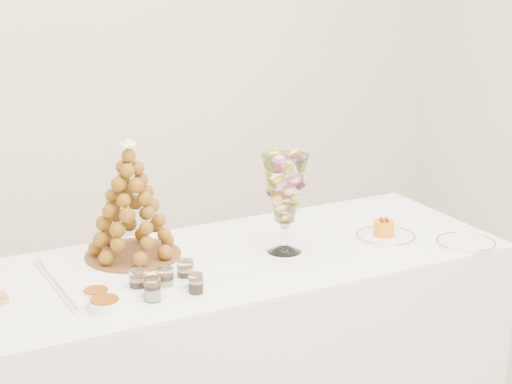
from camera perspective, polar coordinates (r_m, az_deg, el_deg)
buffet_table at (r=3.14m, az=-0.86°, el=-10.28°), size 1.88×0.81×0.71m
lace_tray at (r=2.89m, az=-7.35°, el=-4.96°), size 0.62×0.47×0.02m
macaron_vase at (r=2.96m, az=1.94°, el=0.16°), size 0.16×0.16×0.35m
cake_plate at (r=3.19m, az=8.63°, el=-2.97°), size 0.22×0.22×0.01m
spare_plate at (r=3.19m, az=13.81°, el=-3.31°), size 0.22×0.22×0.01m
pink_tart at (r=2.74m, az=-16.73°, el=-6.78°), size 0.06×0.06×0.04m
verrine_a at (r=2.71m, az=-7.87°, el=-5.91°), size 0.06×0.06×0.07m
verrine_b at (r=2.71m, az=-6.08°, el=-5.83°), size 0.06×0.06×0.08m
verrine_c at (r=2.77m, az=-4.74°, el=-5.30°), size 0.07×0.07×0.07m
verrine_d at (r=2.65m, az=-6.93°, el=-6.45°), size 0.05×0.05×0.07m
verrine_e at (r=2.69m, az=-4.03°, el=-6.09°), size 0.05×0.05×0.06m
ramekin_back at (r=2.70m, az=-10.62°, el=-6.74°), size 0.08×0.08×0.03m
ramekin_front at (r=2.62m, az=-10.06°, el=-7.40°), size 0.10×0.10×0.03m
croquembouche at (r=2.90m, az=-8.36°, el=-0.56°), size 0.35×0.35×0.41m
mousse_cake at (r=3.19m, az=8.52°, el=-2.40°), size 0.08×0.08×0.07m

